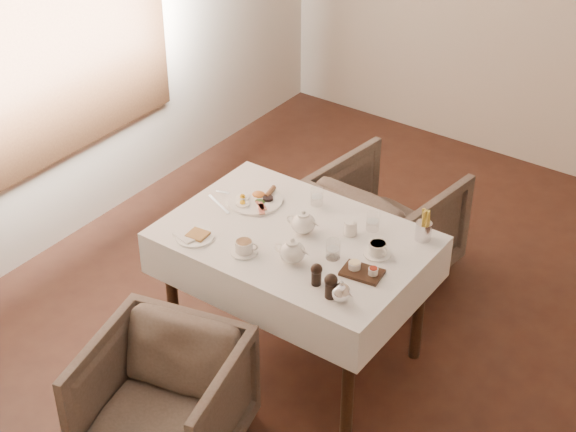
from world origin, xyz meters
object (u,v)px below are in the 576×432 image
at_px(table, 295,254).
at_px(armchair_far, 385,223).
at_px(teapot_centre, 303,222).
at_px(armchair_near, 164,402).
at_px(breakfast_plate, 256,199).

distance_m(table, armchair_far, 0.96).
bearing_deg(armchair_far, teapot_centre, 97.24).
bearing_deg(armchair_near, armchair_far, 72.92).
relative_size(armchair_near, armchair_far, 0.93).
distance_m(breakfast_plate, teapot_centre, 0.38).
height_order(armchair_far, breakfast_plate, breakfast_plate).
bearing_deg(armchair_near, teapot_centre, 69.45).
xyz_separation_m(table, armchair_far, (0.01, 0.91, -0.30)).
xyz_separation_m(table, armchair_near, (-0.09, -0.91, -0.33)).
xyz_separation_m(armchair_far, teapot_centre, (0.01, -0.87, 0.49)).
bearing_deg(armchair_far, breakfast_plate, 71.68).
bearing_deg(breakfast_plate, armchair_near, -63.74).
height_order(table, armchair_near, table).
xyz_separation_m(table, breakfast_plate, (-0.35, 0.14, 0.13)).
relative_size(armchair_near, teapot_centre, 4.16).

